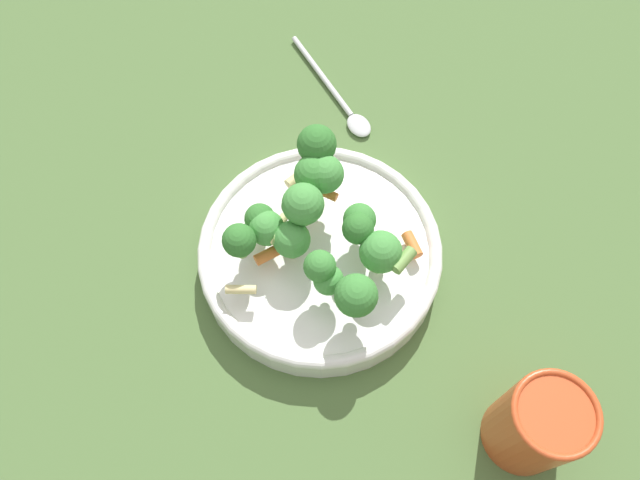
% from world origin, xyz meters
% --- Properties ---
extents(ground_plane, '(3.00, 3.00, 0.00)m').
position_xyz_m(ground_plane, '(0.00, 0.00, 0.00)').
color(ground_plane, '#4C6B38').
extents(bowl, '(0.26, 0.26, 0.04)m').
position_xyz_m(bowl, '(0.00, 0.00, 0.02)').
color(bowl, white).
rests_on(bowl, ground_plane).
extents(pasta_salad, '(0.18, 0.19, 0.09)m').
position_xyz_m(pasta_salad, '(0.00, 0.00, 0.08)').
color(pasta_salad, '#8CB766').
rests_on(pasta_salad, bowl).
extents(cup, '(0.07, 0.07, 0.11)m').
position_xyz_m(cup, '(-0.10, -0.25, 0.06)').
color(cup, '#CC4C23').
rests_on(cup, ground_plane).
extents(spoon, '(0.12, 0.15, 0.01)m').
position_xyz_m(spoon, '(0.21, 0.05, 0.01)').
color(spoon, silver).
rests_on(spoon, ground_plane).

